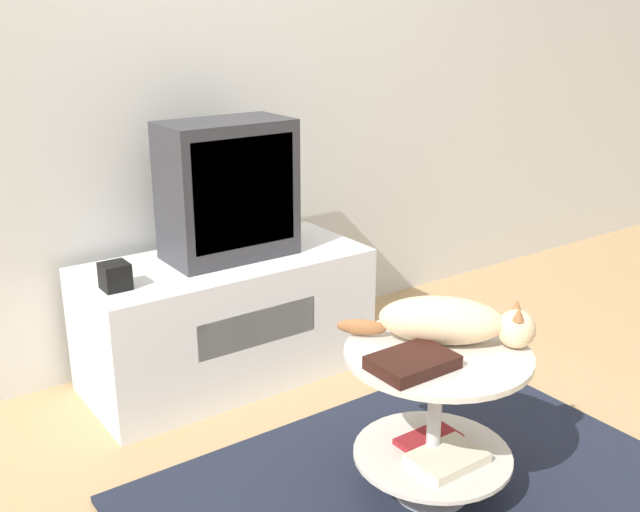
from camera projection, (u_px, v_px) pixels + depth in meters
ground_plane at (408, 492)px, 2.41m from camera, size 12.00×12.00×0.00m
wall_back at (193, 53)px, 3.06m from camera, size 8.00×0.05×2.60m
rug at (408, 489)px, 2.40m from camera, size 1.70×1.08×0.02m
tv_stand at (226, 318)px, 3.08m from camera, size 1.15×0.53×0.52m
tv at (228, 190)px, 2.95m from camera, size 0.51×0.28×0.55m
speaker at (115, 276)px, 2.67m from camera, size 0.10×0.10×0.10m
coffee_table at (436, 408)px, 2.27m from camera, size 0.56×0.56×0.49m
dvd_box at (413, 362)px, 2.11m from camera, size 0.23×0.16×0.04m
cat at (450, 321)px, 2.25m from camera, size 0.46×0.45×0.14m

